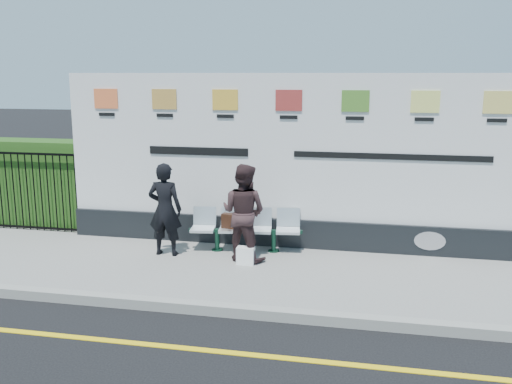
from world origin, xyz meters
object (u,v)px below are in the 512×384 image
billboard (289,173)px  woman_right (244,212)px  bench (245,240)px  woman_left (165,209)px

billboard → woman_right: bearing=-122.7°
billboard → bench: bearing=-145.0°
woman_right → woman_left: bearing=15.9°
bench → woman_right: bearing=-88.2°
bench → woman_left: size_ratio=1.19×
bench → woman_right: (0.08, -0.45, 0.59)m
woman_left → woman_right: size_ratio=0.98×
billboard → woman_left: billboard is taller
billboard → woman_right: billboard is taller
woman_left → woman_right: bearing=179.7°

